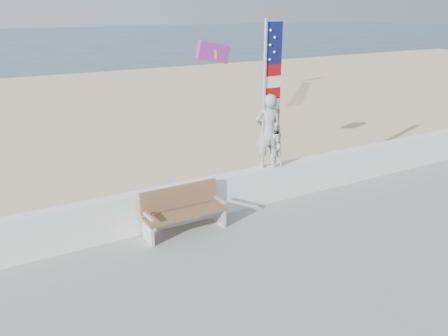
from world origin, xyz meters
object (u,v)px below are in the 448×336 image
at_px(bench, 183,209).
at_px(child, 273,144).
at_px(adult, 268,131).
at_px(flag, 269,89).

bearing_deg(bench, child, 9.65).
height_order(adult, child, adult).
relative_size(adult, child, 1.58).
relative_size(bench, flag, 0.51).
bearing_deg(flag, child, 0.09).
distance_m(child, bench, 2.88).
distance_m(child, flag, 1.35).
xyz_separation_m(child, bench, (-2.67, -0.45, -0.97)).
bearing_deg(flag, bench, -169.72).
relative_size(adult, bench, 1.01).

